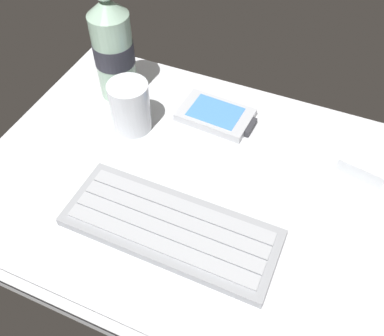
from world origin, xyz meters
The scene contains 6 objects.
ground_plane centered at (0.00, -0.23, -0.99)cm, with size 64.00×48.00×2.80cm.
keyboard centered at (0.76, -8.96, 0.81)cm, with size 29.11×11.29×1.70cm.
handheld_device centered at (-1.64, 14.00, 0.73)cm, with size 13.15×8.38×1.50cm.
juice_cup centered at (-13.64, 6.85, 3.91)cm, with size 6.40×6.40×8.50cm.
water_bottle centered at (-19.92, 13.70, 9.01)cm, with size 6.73×6.73×20.80cm.
charger_block centered at (22.92, 12.67, 1.20)cm, with size 7.00×5.60×2.40cm, color silver.
Camera 1 is at (15.36, -35.64, 49.12)cm, focal length 39.50 mm.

